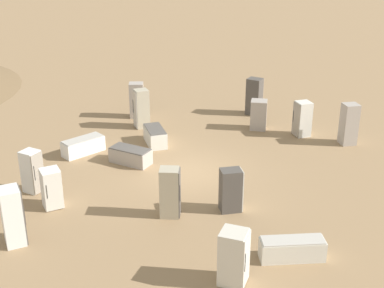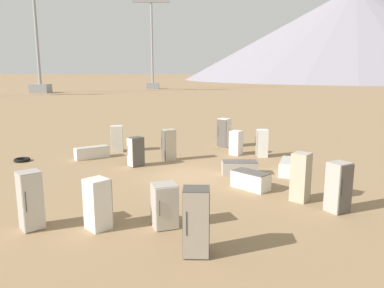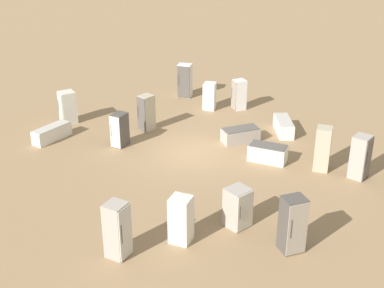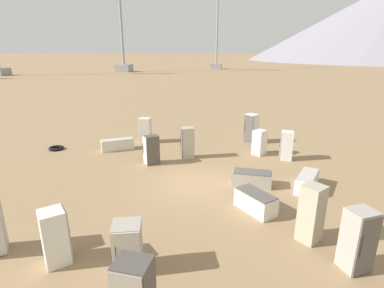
% 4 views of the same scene
% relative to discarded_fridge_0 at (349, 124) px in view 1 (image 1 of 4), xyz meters
% --- Properties ---
extents(ground_plane, '(1000.00, 1000.00, 0.00)m').
position_rel_discarded_fridge_0_xyz_m(ground_plane, '(-5.20, -5.93, -0.95)').
color(ground_plane, '#937551').
extents(discarded_fridge_0, '(0.92, 0.93, 1.90)m').
position_rel_discarded_fridge_0_xyz_m(discarded_fridge_0, '(0.00, 0.00, 0.00)').
color(discarded_fridge_0, '#A89E93').
rests_on(discarded_fridge_0, ground_plane).
extents(discarded_fridge_1, '(0.97, 0.96, 1.91)m').
position_rel_discarded_fridge_0_xyz_m(discarded_fridge_1, '(-7.78, -12.89, 0.00)').
color(discarded_fridge_1, white).
rests_on(discarded_fridge_1, ground_plane).
extents(discarded_fridge_2, '(0.93, 0.89, 1.57)m').
position_rel_discarded_fridge_0_xyz_m(discarded_fridge_2, '(-2.47, -8.00, -0.17)').
color(discarded_fridge_2, '#4C4742').
rests_on(discarded_fridge_2, ground_plane).
extents(discarded_fridge_3, '(0.96, 0.96, 1.66)m').
position_rel_discarded_fridge_0_xyz_m(discarded_fridge_3, '(-2.15, 0.07, -0.12)').
color(discarded_fridge_3, silver).
rests_on(discarded_fridge_3, ground_plane).
extents(discarded_fridge_4, '(1.99, 1.52, 0.68)m').
position_rel_discarded_fridge_0_xyz_m(discarded_fridge_4, '(0.30, -9.91, -0.61)').
color(discarded_fridge_4, silver).
rests_on(discarded_fridge_4, ground_plane).
extents(discarded_fridge_5, '(0.94, 0.95, 1.45)m').
position_rel_discarded_fridge_0_xyz_m(discarded_fridge_5, '(-4.29, 0.01, -0.23)').
color(discarded_fridge_5, '#A89E93').
rests_on(discarded_fridge_5, ground_plane).
extents(discarded_fridge_6, '(0.68, 0.62, 1.63)m').
position_rel_discarded_fridge_0_xyz_m(discarded_fridge_6, '(-9.67, -9.90, -0.13)').
color(discarded_fridge_6, white).
rests_on(discarded_fridge_6, ground_plane).
extents(discarded_fridge_7, '(0.76, 0.71, 1.93)m').
position_rel_discarded_fridge_0_xyz_m(discarded_fridge_7, '(-5.22, 1.97, 0.01)').
color(discarded_fridge_7, '#4C4742').
rests_on(discarded_fridge_7, ground_plane).
extents(discarded_fridge_8, '(0.93, 0.92, 1.82)m').
position_rel_discarded_fridge_0_xyz_m(discarded_fridge_8, '(-10.51, -1.12, -0.04)').
color(discarded_fridge_8, '#A89E93').
rests_on(discarded_fridge_8, ground_plane).
extents(discarded_fridge_9, '(0.89, 0.89, 1.47)m').
position_rel_discarded_fridge_0_xyz_m(discarded_fridge_9, '(-8.23, -10.55, -0.22)').
color(discarded_fridge_9, white).
rests_on(discarded_fridge_9, ground_plane).
extents(discarded_fridge_10, '(1.76, 0.85, 0.67)m').
position_rel_discarded_fridge_0_xyz_m(discarded_fridge_10, '(-7.75, -6.16, -0.62)').
color(discarded_fridge_10, '#A89E93').
rests_on(discarded_fridge_10, ground_plane).
extents(discarded_fridge_11, '(1.32, 1.98, 0.70)m').
position_rel_discarded_fridge_0_xyz_m(discarded_fridge_11, '(-10.15, -6.20, -0.60)').
color(discarded_fridge_11, white).
rests_on(discarded_fridge_11, ground_plane).
extents(discarded_fridge_12, '(0.86, 0.80, 1.77)m').
position_rel_discarded_fridge_0_xyz_m(discarded_fridge_12, '(-4.20, -9.25, -0.06)').
color(discarded_fridge_12, '#B2A88E').
rests_on(discarded_fridge_12, ground_plane).
extents(discarded_fridge_13, '(0.84, 0.79, 1.64)m').
position_rel_discarded_fridge_0_xyz_m(discarded_fridge_13, '(-0.87, -11.73, -0.13)').
color(discarded_fridge_13, beige).
rests_on(discarded_fridge_13, ground_plane).
extents(discarded_fridge_14, '(0.90, 0.91, 1.92)m').
position_rel_discarded_fridge_0_xyz_m(discarded_fridge_14, '(-9.51, -2.30, 0.01)').
color(discarded_fridge_14, '#B2A88E').
rests_on(discarded_fridge_14, ground_plane).
extents(discarded_fridge_15, '(1.66, 1.71, 0.76)m').
position_rel_discarded_fridge_0_xyz_m(discarded_fridge_15, '(-7.86, -3.88, -0.57)').
color(discarded_fridge_15, silver).
rests_on(discarded_fridge_15, ground_plane).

